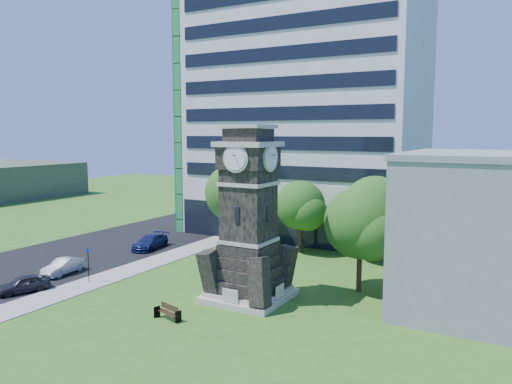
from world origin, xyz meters
The scene contains 15 objects.
ground centered at (0.00, 0.00, 0.00)m, with size 160.00×160.00×0.00m, color #325F1B.
sidewalk centered at (-9.50, 5.00, 0.03)m, with size 3.00×70.00×0.06m, color gray.
street centered at (-18.00, 5.00, 0.01)m, with size 14.00×80.00×0.02m, color black.
clock_tower centered at (3.00, 2.00, 5.28)m, with size 5.40×5.40×12.22m.
office_tall centered at (-3.20, 25.84, 14.22)m, with size 26.20×15.11×28.60m.
car_street_south centered at (-12.14, -4.99, 0.63)m, with size 1.49×3.70×1.26m, color #232328.
car_street_mid centered at (-13.50, -0.27, 0.65)m, with size 1.37×3.92×1.29m, color #A0A4A7.
car_street_north centered at (-13.30, 10.20, 0.69)m, with size 1.94×4.78×1.39m, color #111C4E.
car_east_lot centered at (14.29, 4.25, 0.60)m, with size 2.01×4.35×1.21m, color #57565C.
park_bench centered at (0.58, -3.94, 0.50)m, with size 1.81×0.48×0.94m.
street_sign centered at (-9.73, -0.97, 1.72)m, with size 0.66×0.07×2.75m.
tree_nw centered at (-6.42, 15.27, 5.35)m, with size 6.46×5.87×8.51m.
tree_nc centered at (0.51, 16.39, 4.44)m, with size 5.32×4.83×7.05m.
tree_ne centered at (7.85, 16.49, 4.64)m, with size 6.58×5.98×7.83m.
tree_east centered at (9.39, 7.32, 4.95)m, with size 5.82×5.29×7.81m.
Camera 1 is at (20.21, -27.56, 11.70)m, focal length 35.00 mm.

